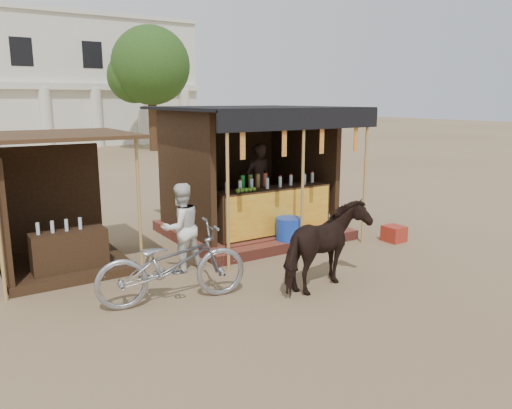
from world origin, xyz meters
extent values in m
plane|color=#846B4C|center=(0.00, 0.00, 0.00)|extent=(120.00, 120.00, 0.00)
cube|color=brown|center=(1.00, 3.50, 0.11)|extent=(3.40, 2.80, 0.22)
cube|color=brown|center=(1.00, 1.95, 0.10)|extent=(3.40, 0.35, 0.20)
cube|color=#362313|center=(1.00, 2.55, 0.69)|extent=(2.60, 0.55, 0.95)
cube|color=orange|center=(1.00, 2.27, 0.69)|extent=(2.50, 0.02, 0.88)
cube|color=#362313|center=(1.00, 4.75, 1.47)|extent=(3.00, 0.12, 2.50)
cube|color=#362313|center=(-0.50, 3.50, 1.47)|extent=(0.12, 2.50, 2.50)
cube|color=#362313|center=(2.50, 3.50, 1.47)|extent=(0.12, 2.50, 2.50)
cube|color=black|center=(1.00, 3.30, 2.75)|extent=(3.60, 3.60, 0.06)
cube|color=black|center=(1.00, 1.52, 2.57)|extent=(3.60, 0.06, 0.36)
cylinder|color=tan|center=(-0.60, 1.55, 1.38)|extent=(0.06, 0.06, 2.75)
cylinder|color=tan|center=(1.00, 1.55, 1.38)|extent=(0.06, 0.06, 2.75)
cylinder|color=tan|center=(2.60, 1.55, 1.38)|extent=(0.06, 0.06, 2.75)
cube|color=red|center=(-0.30, 1.55, 2.20)|extent=(0.10, 0.02, 0.55)
cube|color=red|center=(0.57, 1.55, 2.20)|extent=(0.10, 0.02, 0.55)
cube|color=red|center=(1.43, 1.55, 2.20)|extent=(0.10, 0.02, 0.55)
cube|color=red|center=(2.30, 1.55, 2.20)|extent=(0.10, 0.02, 0.55)
imported|color=black|center=(1.33, 3.60, 1.10)|extent=(0.66, 0.45, 1.75)
cube|color=#362313|center=(-3.00, 3.20, 0.07)|extent=(2.00, 2.00, 0.15)
cube|color=#362313|center=(-3.00, 4.15, 1.05)|extent=(1.90, 0.10, 2.10)
cube|color=#472D19|center=(-3.00, 3.10, 2.35)|extent=(2.40, 2.40, 0.06)
cylinder|color=tan|center=(-1.95, 2.15, 1.18)|extent=(0.05, 0.05, 2.35)
cube|color=#362313|center=(-3.00, 2.70, 0.40)|extent=(1.20, 0.50, 0.80)
imported|color=black|center=(0.26, -0.02, 0.68)|extent=(1.75, 1.13, 1.37)
imported|color=gray|center=(-1.97, 0.79, 0.58)|extent=(2.31, 1.16, 1.16)
imported|color=white|center=(-1.28, 2.00, 0.77)|extent=(0.83, 0.69, 1.54)
cylinder|color=#183FB9|center=(1.03, 2.00, 0.32)|extent=(0.68, 0.68, 0.64)
cube|color=maroon|center=(3.23, 1.27, 0.16)|extent=(0.40, 0.42, 0.33)
cube|color=#186C3C|center=(2.58, 2.60, 0.20)|extent=(0.68, 0.52, 0.40)
cube|color=white|center=(2.58, 2.60, 0.43)|extent=(0.70, 0.54, 0.06)
cylinder|color=silver|center=(1.00, 26.40, 1.80)|extent=(0.70, 0.70, 3.60)
cylinder|color=silver|center=(4.00, 26.40, 1.80)|extent=(0.70, 0.70, 3.60)
cylinder|color=silver|center=(7.00, 26.40, 1.80)|extent=(0.70, 0.70, 3.60)
cylinder|color=silver|center=(10.00, 26.40, 1.80)|extent=(0.70, 0.70, 3.60)
cylinder|color=#382314|center=(6.00, 22.00, 2.00)|extent=(0.50, 0.50, 4.00)
sphere|color=#35531C|center=(6.00, 22.00, 4.80)|extent=(4.40, 4.40, 4.40)
sphere|color=#35531C|center=(5.20, 22.60, 4.20)|extent=(2.99, 2.99, 2.99)
camera|label=1|loc=(-4.66, -5.70, 2.93)|focal=35.00mm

